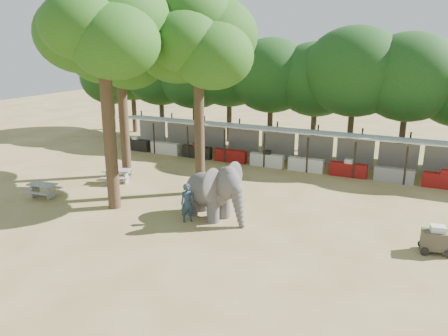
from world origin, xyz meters
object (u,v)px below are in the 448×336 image
at_px(yard_tree_back, 197,40).
at_px(picnic_table_near, 43,189).
at_px(cart_front, 436,240).
at_px(yard_tree_center, 102,25).
at_px(picnic_table_far, 117,174).
at_px(handler, 188,203).
at_px(elephant, 214,191).
at_px(yard_tree_left, 119,46).

relative_size(yard_tree_back, picnic_table_near, 6.36).
bearing_deg(cart_front, yard_tree_back, 158.18).
distance_m(yard_tree_center, picnic_table_far, 9.56).
distance_m(yard_tree_back, picnic_table_far, 9.69).
relative_size(yard_tree_back, picnic_table_far, 5.37).
distance_m(yard_tree_back, cart_front, 15.08).
height_order(yard_tree_center, yard_tree_back, yard_tree_center).
bearing_deg(handler, elephant, -2.06).
distance_m(elephant, handler, 1.45).
bearing_deg(cart_front, picnic_table_far, 164.11).
bearing_deg(picnic_table_near, picnic_table_far, 53.41).
height_order(yard_tree_left, picnic_table_near, yard_tree_left).
bearing_deg(yard_tree_left, cart_front, -11.22).
bearing_deg(elephant, yard_tree_back, 145.19).
bearing_deg(cart_front, yard_tree_center, 175.11).
relative_size(yard_tree_left, picnic_table_far, 5.21).
height_order(yard_tree_back, elephant, yard_tree_back).
bearing_deg(cart_front, elephant, 173.43).
height_order(yard_tree_left, yard_tree_center, yard_tree_center).
distance_m(yard_tree_left, picnic_table_near, 9.67).
distance_m(yard_tree_left, elephant, 11.72).
distance_m(handler, cart_front, 11.05).
bearing_deg(yard_tree_left, yard_tree_back, -9.46).
xyz_separation_m(elephant, picnic_table_near, (-10.08, -1.45, -0.91)).
bearing_deg(cart_front, yard_tree_left, 159.02).
xyz_separation_m(yard_tree_center, handler, (4.60, -0.19, -8.25)).
xyz_separation_m(handler, cart_front, (10.94, 1.51, -0.36)).
xyz_separation_m(yard_tree_left, handler, (7.60, -5.19, -7.24)).
relative_size(yard_tree_left, cart_front, 8.09).
bearing_deg(elephant, yard_tree_left, 170.36).
xyz_separation_m(yard_tree_center, picnic_table_far, (-2.43, 3.25, -8.66)).
distance_m(picnic_table_near, picnic_table_far, 4.45).
distance_m(yard_tree_left, picnic_table_far, 7.87).
bearing_deg(elephant, yard_tree_center, -155.54).
bearing_deg(elephant, cart_front, 19.82).
distance_m(yard_tree_left, handler, 11.71).
relative_size(yard_tree_back, elephant, 2.95).
xyz_separation_m(yard_tree_left, picnic_table_far, (0.57, -1.75, -7.65)).
bearing_deg(yard_tree_back, yard_tree_left, 170.54).
height_order(picnic_table_near, picnic_table_far, picnic_table_far).
xyz_separation_m(picnic_table_far, cart_front, (17.97, -1.93, 0.05)).
distance_m(elephant, picnic_table_near, 10.23).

